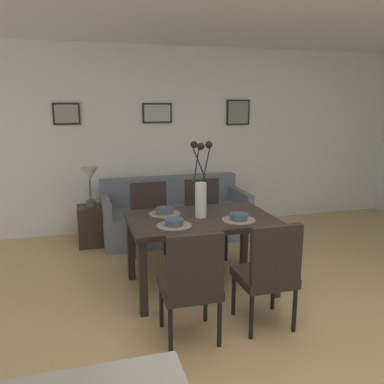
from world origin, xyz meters
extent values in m
plane|color=tan|center=(0.00, 0.00, 0.00)|extent=(9.00, 9.00, 0.00)
cube|color=white|center=(0.00, 3.25, 1.30)|extent=(9.00, 0.10, 2.60)
cube|color=black|center=(-0.28, 1.10, 0.71)|extent=(1.40, 0.90, 0.05)
cube|color=black|center=(0.36, 1.49, 0.34)|extent=(0.07, 0.07, 0.69)
cube|color=black|center=(-0.92, 1.49, 0.34)|extent=(0.07, 0.07, 0.69)
cube|color=black|center=(0.36, 0.70, 0.34)|extent=(0.07, 0.07, 0.69)
cube|color=black|center=(-0.92, 0.70, 0.34)|extent=(0.07, 0.07, 0.69)
cube|color=black|center=(-0.62, 0.28, 0.42)|extent=(0.45, 0.45, 0.08)
cube|color=black|center=(-0.63, 0.09, 0.68)|extent=(0.42, 0.07, 0.48)
cylinder|color=black|center=(-0.42, 0.47, 0.19)|extent=(0.04, 0.04, 0.38)
cylinder|color=black|center=(-0.80, 0.48, 0.19)|extent=(0.04, 0.04, 0.38)
cylinder|color=black|center=(-0.44, 0.09, 0.19)|extent=(0.04, 0.04, 0.38)
cylinder|color=black|center=(-0.82, 0.10, 0.19)|extent=(0.04, 0.04, 0.38)
cube|color=black|center=(-0.62, 1.85, 0.42)|extent=(0.46, 0.46, 0.08)
cube|color=black|center=(-0.62, 2.04, 0.68)|extent=(0.42, 0.08, 0.48)
cylinder|color=black|center=(-0.80, 1.66, 0.19)|extent=(0.04, 0.04, 0.38)
cylinder|color=black|center=(-0.42, 1.67, 0.19)|extent=(0.04, 0.04, 0.38)
cylinder|color=black|center=(-0.81, 2.04, 0.19)|extent=(0.04, 0.04, 0.38)
cylinder|color=black|center=(-0.43, 2.05, 0.19)|extent=(0.04, 0.04, 0.38)
cube|color=black|center=(0.03, 0.31, 0.42)|extent=(0.44, 0.44, 0.08)
cube|color=black|center=(0.03, 0.12, 0.68)|extent=(0.42, 0.06, 0.48)
cylinder|color=black|center=(0.22, 0.50, 0.19)|extent=(0.04, 0.04, 0.38)
cylinder|color=black|center=(-0.16, 0.50, 0.19)|extent=(0.04, 0.04, 0.38)
cylinder|color=black|center=(0.22, 0.12, 0.19)|extent=(0.04, 0.04, 0.38)
cylinder|color=black|center=(-0.16, 0.12, 0.19)|extent=(0.04, 0.04, 0.38)
cube|color=black|center=(0.03, 1.87, 0.42)|extent=(0.45, 0.45, 0.08)
cube|color=black|center=(0.04, 2.06, 0.68)|extent=(0.42, 0.07, 0.48)
cylinder|color=black|center=(-0.16, 1.69, 0.19)|extent=(0.04, 0.04, 0.38)
cylinder|color=black|center=(0.22, 1.68, 0.19)|extent=(0.04, 0.04, 0.38)
cylinder|color=black|center=(-0.15, 2.07, 0.19)|extent=(0.04, 0.04, 0.38)
cylinder|color=black|center=(0.23, 2.06, 0.19)|extent=(0.04, 0.04, 0.38)
cylinder|color=silver|center=(-0.28, 1.10, 0.91)|extent=(0.11, 0.11, 0.34)
cylinder|color=black|center=(-0.22, 1.11, 1.24)|extent=(0.05, 0.12, 0.37)
sphere|color=black|center=(-0.19, 1.12, 1.44)|extent=(0.07, 0.07, 0.07)
cylinder|color=black|center=(-0.31, 1.15, 1.24)|extent=(0.08, 0.05, 0.38)
sphere|color=black|center=(-0.32, 1.17, 1.44)|extent=(0.07, 0.07, 0.07)
cylinder|color=black|center=(-0.29, 1.04, 1.24)|extent=(0.15, 0.06, 0.36)
sphere|color=black|center=(-0.30, 1.01, 1.44)|extent=(0.07, 0.07, 0.07)
cylinder|color=#7F705B|center=(-0.59, 0.89, 0.74)|extent=(0.32, 0.32, 0.01)
cylinder|color=#475166|center=(-0.59, 0.89, 0.78)|extent=(0.17, 0.17, 0.06)
cylinder|color=#3C4556|center=(-0.59, 0.89, 0.79)|extent=(0.13, 0.13, 0.04)
cylinder|color=#7F705B|center=(-0.59, 1.30, 0.74)|extent=(0.32, 0.32, 0.01)
cylinder|color=#475166|center=(-0.59, 1.30, 0.78)|extent=(0.17, 0.17, 0.06)
cylinder|color=#3C4556|center=(-0.59, 1.30, 0.79)|extent=(0.13, 0.13, 0.04)
cylinder|color=#7F705B|center=(0.04, 0.89, 0.74)|extent=(0.32, 0.32, 0.01)
cylinder|color=#475166|center=(0.04, 0.89, 0.78)|extent=(0.17, 0.17, 0.06)
cylinder|color=#3C4556|center=(0.04, 0.89, 0.79)|extent=(0.13, 0.13, 0.04)
cube|color=slate|center=(-0.16, 2.65, 0.21)|extent=(1.96, 0.84, 0.42)
cube|color=slate|center=(-0.16, 2.99, 0.61)|extent=(1.96, 0.16, 0.38)
cube|color=slate|center=(0.77, 2.65, 0.52)|extent=(0.10, 0.84, 0.20)
cube|color=slate|center=(-1.08, 2.65, 0.52)|extent=(0.10, 0.84, 0.20)
cube|color=#33261E|center=(-1.26, 2.68, 0.26)|extent=(0.36, 0.36, 0.52)
cylinder|color=#4C4C51|center=(-1.26, 2.68, 0.56)|extent=(0.12, 0.12, 0.08)
cylinder|color=#4C4C51|center=(-1.26, 2.68, 0.74)|extent=(0.02, 0.02, 0.30)
cone|color=beige|center=(-1.26, 2.68, 0.94)|extent=(0.22, 0.22, 0.18)
cube|color=black|center=(-1.50, 3.18, 1.68)|extent=(0.35, 0.02, 0.29)
cube|color=#9E9389|center=(-1.50, 3.17, 1.68)|extent=(0.30, 0.01, 0.24)
cube|color=black|center=(-0.28, 3.18, 1.68)|extent=(0.42, 0.02, 0.28)
cube|color=#B2B2AD|center=(-0.28, 3.17, 1.68)|extent=(0.37, 0.01, 0.23)
cube|color=black|center=(0.95, 3.18, 1.68)|extent=(0.36, 0.02, 0.37)
cube|color=gray|center=(0.95, 3.17, 1.68)|extent=(0.31, 0.01, 0.32)
camera|label=1|loc=(-1.40, -2.52, 1.84)|focal=37.81mm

